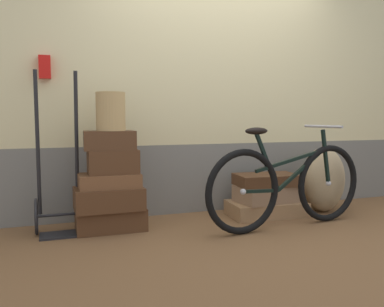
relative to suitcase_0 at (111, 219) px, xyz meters
name	(u,v)px	position (x,y,z in m)	size (l,w,h in m)	color
ground	(248,232)	(1.14, -0.39, -0.13)	(8.71, 5.20, 0.06)	brown
station_building	(212,76)	(1.15, 0.46, 1.31)	(6.71, 0.74, 2.80)	slate
suitcase_0	(111,219)	(0.00, 0.00, 0.00)	(0.59, 0.37, 0.19)	#4C2D19
suitcase_1	(109,198)	(-0.02, -0.04, 0.19)	(0.57, 0.36, 0.19)	#4C2D19
suitcase_2	(109,181)	(-0.01, -0.03, 0.34)	(0.51, 0.31, 0.12)	brown
suitcase_3	(113,162)	(0.03, -0.03, 0.50)	(0.42, 0.25, 0.20)	#4C2D19
suitcase_4	(110,140)	(0.00, -0.03, 0.69)	(0.43, 0.25, 0.16)	#4C2D19
suitcase_5	(266,208)	(1.54, -0.01, -0.02)	(0.74, 0.43, 0.14)	#9E754C
suitcase_6	(268,194)	(1.55, -0.02, 0.13)	(0.61, 0.37, 0.16)	#937051
suitcase_7	(267,180)	(1.54, -0.01, 0.26)	(0.60, 0.37, 0.11)	#4C2D19
wicker_basket	(111,111)	(0.01, -0.02, 0.93)	(0.25, 0.25, 0.33)	tan
luggage_trolley	(59,197)	(-0.42, 0.04, 0.22)	(0.39, 0.37, 1.36)	black
burlap_sack	(323,179)	(2.18, -0.06, 0.24)	(0.46, 0.39, 0.67)	tan
bicycle	(288,185)	(1.49, -0.46, 0.28)	(1.67, 0.46, 0.91)	black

